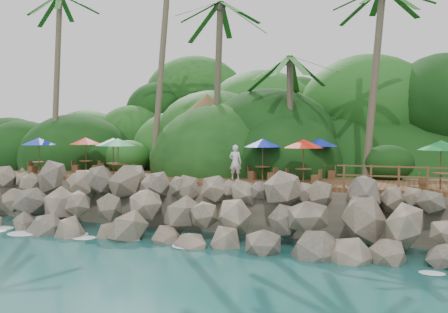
% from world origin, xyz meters
% --- Properties ---
extents(ground, '(140.00, 140.00, 0.00)m').
position_xyz_m(ground, '(0.00, 0.00, 0.00)').
color(ground, '#19514F').
rests_on(ground, ground).
extents(land_base, '(32.00, 25.20, 2.10)m').
position_xyz_m(land_base, '(0.00, 16.00, 1.05)').
color(land_base, gray).
rests_on(land_base, ground).
extents(jungle_hill, '(44.80, 28.00, 15.40)m').
position_xyz_m(jungle_hill, '(0.00, 23.50, 0.00)').
color(jungle_hill, '#143811').
rests_on(jungle_hill, ground).
extents(seawall, '(29.00, 4.00, 2.30)m').
position_xyz_m(seawall, '(0.00, 2.00, 1.15)').
color(seawall, gray).
rests_on(seawall, ground).
extents(terrace, '(26.00, 5.00, 0.20)m').
position_xyz_m(terrace, '(0.00, 6.00, 2.20)').
color(terrace, brown).
rests_on(terrace, land_base).
extents(jungle_foliage, '(44.00, 16.00, 12.00)m').
position_xyz_m(jungle_foliage, '(0.00, 15.00, 0.00)').
color(jungle_foliage, '#143811').
rests_on(jungle_foliage, ground).
extents(foam_line, '(25.20, 0.80, 0.06)m').
position_xyz_m(foam_line, '(0.00, 0.30, 0.03)').
color(foam_line, white).
rests_on(foam_line, ground).
extents(palapa, '(5.13, 5.13, 4.60)m').
position_xyz_m(palapa, '(-2.29, 9.16, 5.79)').
color(palapa, brown).
rests_on(palapa, ground).
extents(dining_clusters, '(24.26, 5.08, 2.04)m').
position_xyz_m(dining_clusters, '(0.28, 5.42, 3.99)').
color(dining_clusters, brown).
rests_on(dining_clusters, terrace).
extents(railing, '(7.20, 0.10, 1.00)m').
position_xyz_m(railing, '(9.70, 3.65, 2.91)').
color(railing, brown).
rests_on(railing, terrace).
extents(waiter, '(0.66, 0.45, 1.74)m').
position_xyz_m(waiter, '(0.89, 5.28, 3.17)').
color(waiter, white).
rests_on(waiter, terrace).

